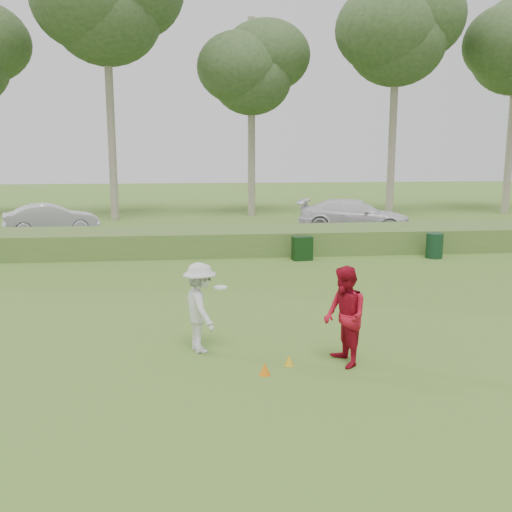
{
  "coord_description": "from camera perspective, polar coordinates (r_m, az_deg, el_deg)",
  "views": [
    {
      "loc": [
        -1.56,
        -10.11,
        3.94
      ],
      "look_at": [
        0.0,
        4.0,
        1.3
      ],
      "focal_mm": 40.0,
      "sensor_mm": 36.0,
      "label": 1
    }
  ],
  "objects": [
    {
      "name": "car_mid",
      "position": [
        28.57,
        -19.78,
        3.53
      ],
      "size": [
        4.51,
        2.74,
        1.4
      ],
      "primitive_type": "imported",
      "rotation": [
        0.0,
        0.0,
        1.89
      ],
      "color": "silver",
      "rests_on": "park_road"
    },
    {
      "name": "trash_bin",
      "position": [
        22.1,
        17.41,
        0.99
      ],
      "size": [
        0.73,
        0.73,
        0.92
      ],
      "primitive_type": "cylinder",
      "rotation": [
        0.0,
        0.0,
        -0.21
      ],
      "color": "#10311B",
      "rests_on": "ground"
    },
    {
      "name": "tree_3",
      "position": [
        34.27,
        -14.81,
        23.12
      ],
      "size": [
        7.8,
        7.8,
        15.5
      ],
      "color": "gray",
      "rests_on": "ground"
    },
    {
      "name": "utility_cabinet",
      "position": [
        20.74,
        4.64,
        0.77
      ],
      "size": [
        0.75,
        0.52,
        0.87
      ],
      "primitive_type": "cube",
      "rotation": [
        0.0,
        0.0,
        0.13
      ],
      "color": "black",
      "rests_on": "ground"
    },
    {
      "name": "cone_orange",
      "position": [
        10.33,
        0.88,
        -11.23
      ],
      "size": [
        0.2,
        0.2,
        0.22
      ],
      "primitive_type": "cone",
      "color": "orange",
      "rests_on": "ground"
    },
    {
      "name": "tree_4",
      "position": [
        35.11,
        -0.46,
        18.16
      ],
      "size": [
        6.24,
        6.24,
        11.5
      ],
      "color": "gray",
      "rests_on": "ground"
    },
    {
      "name": "park_road",
      "position": [
        27.44,
        -2.99,
        2.33
      ],
      "size": [
        80.0,
        6.0,
        0.06
      ],
      "primitive_type": "cube",
      "color": "#2D2D2D",
      "rests_on": "ground"
    },
    {
      "name": "car_right",
      "position": [
        27.91,
        9.82,
        4.0
      ],
      "size": [
        5.78,
        3.91,
        1.55
      ],
      "primitive_type": "imported",
      "rotation": [
        0.0,
        0.0,
        1.21
      ],
      "color": "white",
      "rests_on": "park_road"
    },
    {
      "name": "cone_yellow",
      "position": [
        10.78,
        3.32,
        -10.36
      ],
      "size": [
        0.18,
        0.18,
        0.2
      ],
      "primitive_type": "cone",
      "color": "gold",
      "rests_on": "ground"
    },
    {
      "name": "reed_strip",
      "position": [
        22.44,
        -2.25,
        1.58
      ],
      "size": [
        80.0,
        3.0,
        0.9
      ],
      "primitive_type": "cube",
      "color": "#46692A",
      "rests_on": "ground"
    },
    {
      "name": "player_red",
      "position": [
        10.65,
        8.88,
        -6.01
      ],
      "size": [
        0.84,
        1.01,
        1.86
      ],
      "primitive_type": "imported",
      "rotation": [
        0.0,
        0.0,
        -1.41
      ],
      "color": "#A30E21",
      "rests_on": "ground"
    },
    {
      "name": "tree_5",
      "position": [
        35.21,
        13.9,
        20.94
      ],
      "size": [
        7.28,
        7.28,
        14.0
      ],
      "color": "gray",
      "rests_on": "ground"
    },
    {
      "name": "ground",
      "position": [
        10.97,
        2.34,
        -10.54
      ],
      "size": [
        120.0,
        120.0,
        0.0
      ],
      "primitive_type": "plane",
      "color": "#436D24",
      "rests_on": "ground"
    },
    {
      "name": "player_white",
      "position": [
        11.29,
        -5.6,
        -5.16
      ],
      "size": [
        1.02,
        1.3,
        1.79
      ],
      "rotation": [
        0.0,
        0.0,
        1.87
      ],
      "color": "silver",
      "rests_on": "ground"
    }
  ]
}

